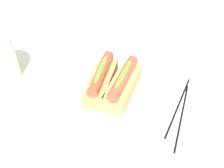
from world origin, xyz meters
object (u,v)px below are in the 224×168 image
Objects in this scene: water_glass at (133,41)px; serving_bowl at (112,94)px; chopstick_near at (178,106)px; chopstick_far at (182,115)px; hotdog_front at (123,84)px; hotdog_back at (101,79)px.

serving_bowl is at bearing 179.40° from water_glass.
chopstick_near is 1.00× the size of chopstick_far.
chopstick_near is at bearing -139.08° from water_glass.
chopstick_near is (0.02, -0.16, -0.01)m from serving_bowl.
hotdog_front is at bearing -91.53° from serving_bowl.
water_glass is (0.21, -0.00, 0.03)m from serving_bowl.
hotdog_back reaches higher than water_glass.
chopstick_near and chopstick_far have the same top height.
serving_bowl is 0.17m from chopstick_near.
chopstick_far is (-0.01, -0.18, -0.01)m from serving_bowl.
hotdog_back is at bearing 88.53° from chopstick_far.
chopstick_far is at bearing -93.02° from hotdog_back.
hotdog_back is (0.00, 0.03, 0.04)m from serving_bowl.
water_glass is at bearing -8.19° from hotdog_back.
chopstick_far is (-0.22, -0.17, -0.04)m from water_glass.
hotdog_front is 0.21m from water_glass.
hotdog_back reaches higher than serving_bowl.
chopstick_near is (0.02, -0.14, -0.05)m from hotdog_front.
water_glass is at bearing 49.31° from chopstick_near.
hotdog_front is at bearing -91.53° from hotdog_back.
serving_bowl is at bearing 88.30° from chopstick_far.
serving_bowl is 1.25× the size of chopstick_near.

